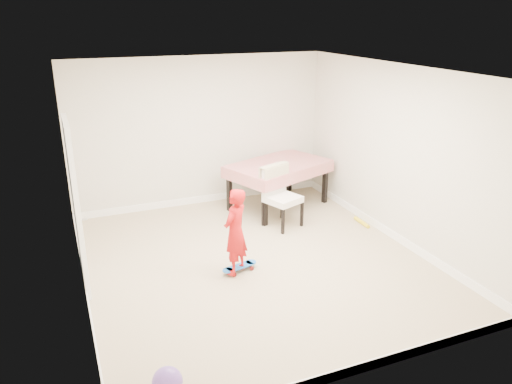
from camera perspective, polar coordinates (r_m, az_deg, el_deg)
name	(u,v)px	position (r m, az deg, el deg)	size (l,w,h in m)	color
ground	(255,261)	(7.01, -0.13, -7.95)	(5.00, 5.00, 0.00)	tan
ceiling	(255,72)	(6.23, -0.15, 13.51)	(4.50, 5.00, 0.04)	white
wall_back	(201,132)	(8.77, -6.34, 6.79)	(4.50, 0.04, 2.60)	beige
wall_front	(362,253)	(4.47, 12.07, -6.81)	(4.50, 0.04, 2.60)	beige
wall_left	(74,195)	(6.07, -20.04, -0.35)	(0.04, 5.00, 2.60)	beige
wall_right	(396,155)	(7.60, 15.66, 4.10)	(0.04, 5.00, 2.60)	beige
door	(76,208)	(6.44, -19.84, -1.78)	(0.10, 0.94, 2.11)	white
baseboard_back	(203,199)	(9.14, -6.06, -0.79)	(4.50, 0.02, 0.12)	white
baseboard_front	(354,370)	(5.14, 11.09, -19.32)	(4.50, 0.02, 0.12)	white
baseboard_left	(86,290)	(6.58, -18.84, -10.55)	(0.02, 5.00, 0.12)	white
baseboard_right	(388,232)	(8.01, 14.90, -4.45)	(0.02, 5.00, 0.12)	white
dining_table	(278,185)	(8.78, 2.56, 0.81)	(1.71, 1.07, 0.80)	#B51B09
dining_chair	(283,197)	(7.94, 3.08, -0.59)	(0.54, 0.62, 0.99)	silver
skateboard	(240,268)	(6.76, -1.89, -8.72)	(0.52, 0.19, 0.08)	blue
child	(235,234)	(6.44, -2.37, -4.83)	(0.42, 0.28, 1.16)	red
balloon	(167,382)	(4.87, -10.10, -20.60)	(0.28, 0.28, 0.28)	#714BB5
foam_toy	(362,222)	(8.35, 11.98, -3.40)	(0.06, 0.06, 0.40)	yellow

